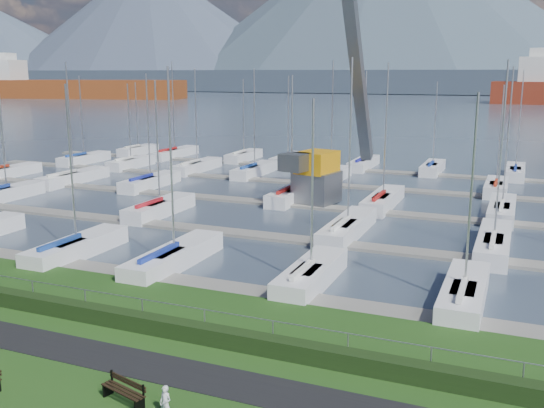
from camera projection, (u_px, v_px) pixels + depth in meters
The scene contains 12 objects.
path at pixel (120, 360), 22.77m from camera, with size 160.00×2.00×0.04m, color black.
water at pixel (492, 99), 260.33m from camera, with size 800.00×540.00×0.20m, color #3E4B5B.
hedge at pixel (158, 325), 25.05m from camera, with size 80.00×0.70×0.70m, color black.
fence at pixel (162, 303), 25.23m from camera, with size 0.04×0.04×80.00m, color #919599.
foothill at pixel (500, 81), 322.18m from camera, with size 900.00×80.00×12.00m, color #3A4655.
mountains at pixel (523, 14), 378.18m from camera, with size 1190.00×360.00×115.00m.
docks at pixel (338, 209), 49.01m from camera, with size 90.00×41.60×0.25m.
bench_right at pixel (124, 391), 19.76m from camera, with size 1.85×0.88×0.85m.
person at pixel (165, 399), 18.93m from camera, with size 0.43×0.28×1.17m, color silver.
crane at pixel (327, 137), 50.82m from camera, with size 4.81×13.39×22.35m.
cargo_ship_west at pixel (66, 89), 262.14m from camera, with size 96.44×37.56×21.50m.
sailboat_fleet at pixel (320, 135), 51.50m from camera, with size 75.01×49.71×13.55m.
Camera 1 is at (13.33, -20.22, 10.58)m, focal length 40.00 mm.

